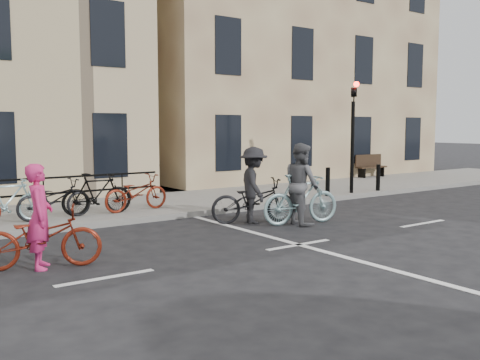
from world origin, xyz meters
TOP-DOWN VIEW (x-y plane):
  - ground at (0.00, 0.00)m, footprint 120.00×120.00m
  - sidewalk at (-4.00, 6.00)m, footprint 46.00×4.00m
  - building_east at (9.00, 13.00)m, footprint 14.00×10.00m
  - traffic_light at (6.20, 4.34)m, footprint 0.18×0.30m
  - bollard_east at (5.00, 4.25)m, footprint 0.14×0.14m
  - bollard_west at (7.40, 4.25)m, footprint 0.14×0.14m
  - bench at (11.00, 7.73)m, footprint 1.60×0.41m
  - parked_bikes at (-4.35, 5.04)m, footprint 8.30×1.23m
  - cyclist_pink at (-4.65, 1.18)m, footprint 2.08×1.30m
  - cyclist_grey at (1.56, 1.67)m, footprint 2.09×1.07m
  - cyclist_dark at (0.72, 2.46)m, footprint 2.21×1.45m

SIDE VIEW (x-z plane):
  - ground at x=0.00m, z-range 0.00..0.00m
  - sidewalk at x=-4.00m, z-range 0.00..0.15m
  - bollard_east at x=5.00m, z-range 0.15..1.05m
  - bollard_west at x=7.40m, z-range 0.15..1.05m
  - cyclist_pink at x=-4.65m, z-range -0.27..1.48m
  - parked_bikes at x=-4.35m, z-range 0.12..1.17m
  - bench at x=11.00m, z-range 0.19..1.16m
  - cyclist_dark at x=0.72m, z-range -0.20..1.66m
  - cyclist_grey at x=1.56m, z-range -0.19..1.77m
  - traffic_light at x=6.20m, z-range 0.50..4.40m
  - building_east at x=9.00m, z-range 0.15..12.15m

